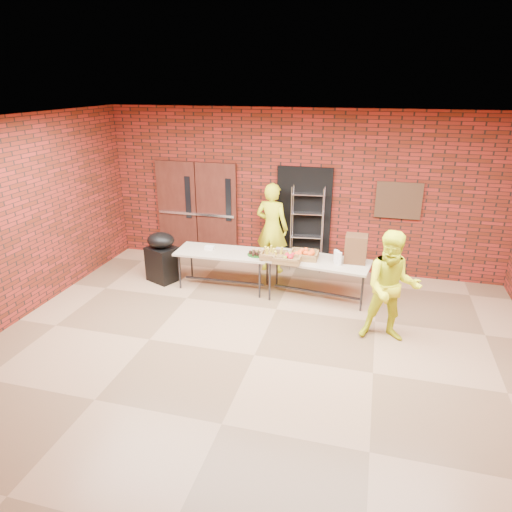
{
  "coord_description": "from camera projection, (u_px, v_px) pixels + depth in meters",
  "views": [
    {
      "loc": [
        1.45,
        -5.38,
        3.69
      ],
      "look_at": [
        -0.35,
        1.4,
        0.97
      ],
      "focal_mm": 32.0,
      "sensor_mm": 36.0,
      "label": 1
    }
  ],
  "objects": [
    {
      "name": "covered_grill",
      "position": [
        162.0,
        257.0,
        8.8
      ],
      "size": [
        0.67,
        0.62,
        0.98
      ],
      "rotation": [
        0.0,
        0.0,
        -0.41
      ],
      "color": "black",
      "rests_on": "room"
    },
    {
      "name": "cup_stack_mid",
      "position": [
        339.0,
        259.0,
        7.71
      ],
      "size": [
        0.08,
        0.08,
        0.23
      ],
      "primitive_type": "cylinder",
      "color": "silver",
      "rests_on": "table_right"
    },
    {
      "name": "basket_oranges",
      "position": [
        304.0,
        255.0,
        8.04
      ],
      "size": [
        0.49,
        0.38,
        0.15
      ],
      "color": "olive",
      "rests_on": "table_right"
    },
    {
      "name": "double_doors",
      "position": [
        197.0,
        211.0,
        9.77
      ],
      "size": [
        1.78,
        0.12,
        2.1
      ],
      "color": "#4C2015",
      "rests_on": "room"
    },
    {
      "name": "basket_bananas",
      "position": [
        274.0,
        255.0,
        8.04
      ],
      "size": [
        0.44,
        0.34,
        0.14
      ],
      "color": "olive",
      "rests_on": "table_right"
    },
    {
      "name": "bronze_plaque",
      "position": [
        399.0,
        200.0,
        8.62
      ],
      "size": [
        0.85,
        0.04,
        0.7
      ],
      "primitive_type": "cube",
      "color": "#462D1C",
      "rests_on": "room"
    },
    {
      "name": "room",
      "position": [
        254.0,
        251.0,
        5.95
      ],
      "size": [
        8.08,
        7.08,
        3.28
      ],
      "color": "brown",
      "rests_on": "ground"
    },
    {
      "name": "coffee_dispenser",
      "position": [
        356.0,
        249.0,
        7.82
      ],
      "size": [
        0.37,
        0.33,
        0.48
      ],
      "primitive_type": "cube",
      "color": "#522E1C",
      "rests_on": "table_right"
    },
    {
      "name": "table_left",
      "position": [
        223.0,
        254.0,
        8.46
      ],
      "size": [
        1.76,
        0.77,
        0.71
      ],
      "rotation": [
        0.0,
        0.0,
        0.03
      ],
      "color": "tan",
      "rests_on": "room"
    },
    {
      "name": "dark_doorway",
      "position": [
        303.0,
        219.0,
        9.24
      ],
      "size": [
        1.1,
        0.06,
        2.1
      ],
      "primitive_type": "cube",
      "color": "black",
      "rests_on": "room"
    },
    {
      "name": "cup_stack_front",
      "position": [
        337.0,
        257.0,
        7.76
      ],
      "size": [
        0.08,
        0.08,
        0.24
      ],
      "primitive_type": "cylinder",
      "color": "silver",
      "rests_on": "table_right"
    },
    {
      "name": "napkin_box",
      "position": [
        209.0,
        248.0,
        8.55
      ],
      "size": [
        0.17,
        0.12,
        0.06
      ],
      "primitive_type": "cube",
      "color": "silver",
      "rests_on": "table_left"
    },
    {
      "name": "wire_rack",
      "position": [
        307.0,
        230.0,
        9.15
      ],
      "size": [
        0.66,
        0.28,
        1.74
      ],
      "primitive_type": null,
      "rotation": [
        0.0,
        0.0,
        0.11
      ],
      "color": "#B8B7BE",
      "rests_on": "room"
    },
    {
      "name": "volunteer_man",
      "position": [
        392.0,
        287.0,
        6.65
      ],
      "size": [
        0.88,
        0.71,
        1.71
      ],
      "primitive_type": "imported",
      "rotation": [
        0.0,
        0.0,
        0.08
      ],
      "color": "#E6F31B",
      "rests_on": "room"
    },
    {
      "name": "basket_apples",
      "position": [
        287.0,
        258.0,
        7.89
      ],
      "size": [
        0.47,
        0.36,
        0.15
      ],
      "color": "olive",
      "rests_on": "table_right"
    },
    {
      "name": "table_right",
      "position": [
        318.0,
        263.0,
        7.99
      ],
      "size": [
        1.87,
        0.96,
        0.74
      ],
      "rotation": [
        0.0,
        0.0,
        -0.12
      ],
      "color": "tan",
      "rests_on": "room"
    },
    {
      "name": "cup_stack_back",
      "position": [
        336.0,
        256.0,
        7.87
      ],
      "size": [
        0.07,
        0.07,
        0.22
      ],
      "primitive_type": "cylinder",
      "color": "silver",
      "rests_on": "table_right"
    },
    {
      "name": "muffin_tray",
      "position": [
        257.0,
        253.0,
        8.26
      ],
      "size": [
        0.36,
        0.36,
        0.09
      ],
      "color": "#164D14",
      "rests_on": "table_left"
    },
    {
      "name": "volunteer_woman",
      "position": [
        272.0,
        228.0,
        9.1
      ],
      "size": [
        0.73,
        0.54,
        1.83
      ],
      "primitive_type": "imported",
      "rotation": [
        0.0,
        0.0,
        2.98
      ],
      "color": "#E6F31B",
      "rests_on": "room"
    }
  ]
}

